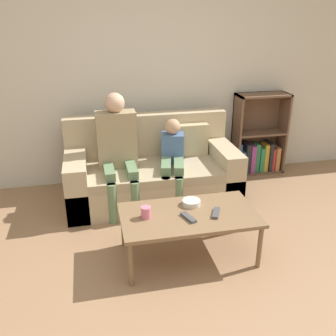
{
  "coord_description": "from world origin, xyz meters",
  "views": [
    {
      "loc": [
        -0.61,
        -1.99,
        1.96
      ],
      "look_at": [
        0.07,
        1.14,
        0.59
      ],
      "focal_mm": 40.0,
      "sensor_mm": 36.0,
      "label": 1
    }
  ],
  "objects_px": {
    "coffee_table": "(189,217)",
    "person_adult": "(117,144)",
    "snack_bowl": "(191,203)",
    "couch": "(152,173)",
    "tv_remote_1": "(216,213)",
    "tv_remote_0": "(188,217)",
    "person_child": "(172,157)",
    "bookshelf": "(257,144)",
    "cup_near": "(146,212)"
  },
  "relations": [
    {
      "from": "cup_near",
      "to": "bookshelf",
      "type": "bearing_deg",
      "value": 43.2
    },
    {
      "from": "bookshelf",
      "to": "tv_remote_0",
      "type": "xyz_separation_m",
      "value": [
        -1.36,
        -1.67,
        0.05
      ]
    },
    {
      "from": "tv_remote_1",
      "to": "snack_bowl",
      "type": "xyz_separation_m",
      "value": [
        -0.16,
        0.19,
        0.01
      ]
    },
    {
      "from": "person_child",
      "to": "snack_bowl",
      "type": "height_order",
      "value": "person_child"
    },
    {
      "from": "coffee_table",
      "to": "person_child",
      "type": "relative_size",
      "value": 1.26
    },
    {
      "from": "bookshelf",
      "to": "snack_bowl",
      "type": "relative_size",
      "value": 6.5
    },
    {
      "from": "couch",
      "to": "snack_bowl",
      "type": "height_order",
      "value": "couch"
    },
    {
      "from": "coffee_table",
      "to": "snack_bowl",
      "type": "bearing_deg",
      "value": 67.48
    },
    {
      "from": "tv_remote_1",
      "to": "coffee_table",
      "type": "bearing_deg",
      "value": -169.27
    },
    {
      "from": "bookshelf",
      "to": "person_child",
      "type": "bearing_deg",
      "value": -155.15
    },
    {
      "from": "person_child",
      "to": "tv_remote_0",
      "type": "bearing_deg",
      "value": -83.22
    },
    {
      "from": "cup_near",
      "to": "snack_bowl",
      "type": "height_order",
      "value": "cup_near"
    },
    {
      "from": "person_adult",
      "to": "couch",
      "type": "bearing_deg",
      "value": 10.85
    },
    {
      "from": "bookshelf",
      "to": "tv_remote_0",
      "type": "distance_m",
      "value": 2.16
    },
    {
      "from": "couch",
      "to": "person_adult",
      "type": "height_order",
      "value": "person_adult"
    },
    {
      "from": "coffee_table",
      "to": "person_adult",
      "type": "height_order",
      "value": "person_adult"
    },
    {
      "from": "couch",
      "to": "cup_near",
      "type": "bearing_deg",
      "value": -102.24
    },
    {
      "from": "coffee_table",
      "to": "tv_remote_1",
      "type": "relative_size",
      "value": 6.44
    },
    {
      "from": "couch",
      "to": "person_child",
      "type": "xyz_separation_m",
      "value": [
        0.2,
        -0.14,
        0.22
      ]
    },
    {
      "from": "tv_remote_0",
      "to": "tv_remote_1",
      "type": "xyz_separation_m",
      "value": [
        0.24,
        0.02,
        0.0
      ]
    },
    {
      "from": "couch",
      "to": "tv_remote_1",
      "type": "distance_m",
      "value": 1.26
    },
    {
      "from": "couch",
      "to": "snack_bowl",
      "type": "xyz_separation_m",
      "value": [
        0.16,
        -1.02,
        0.15
      ]
    },
    {
      "from": "tv_remote_1",
      "to": "person_child",
      "type": "bearing_deg",
      "value": 121.48
    },
    {
      "from": "tv_remote_0",
      "to": "person_child",
      "type": "bearing_deg",
      "value": 64.84
    },
    {
      "from": "bookshelf",
      "to": "tv_remote_1",
      "type": "distance_m",
      "value": 2.0
    },
    {
      "from": "snack_bowl",
      "to": "person_child",
      "type": "bearing_deg",
      "value": 87.69
    },
    {
      "from": "coffee_table",
      "to": "snack_bowl",
      "type": "height_order",
      "value": "snack_bowl"
    },
    {
      "from": "person_adult",
      "to": "snack_bowl",
      "type": "xyz_separation_m",
      "value": [
        0.53,
        -0.94,
        -0.24
      ]
    },
    {
      "from": "bookshelf",
      "to": "cup_near",
      "type": "xyz_separation_m",
      "value": [
        -1.69,
        -1.59,
        0.09
      ]
    },
    {
      "from": "coffee_table",
      "to": "snack_bowl",
      "type": "distance_m",
      "value": 0.16
    },
    {
      "from": "coffee_table",
      "to": "person_adult",
      "type": "distance_m",
      "value": 1.22
    },
    {
      "from": "cup_near",
      "to": "person_child",
      "type": "bearing_deg",
      "value": 66.15
    },
    {
      "from": "bookshelf",
      "to": "person_adult",
      "type": "distance_m",
      "value": 1.91
    },
    {
      "from": "person_adult",
      "to": "person_child",
      "type": "bearing_deg",
      "value": -6.79
    },
    {
      "from": "bookshelf",
      "to": "tv_remote_1",
      "type": "xyz_separation_m",
      "value": [
        -1.12,
        -1.65,
        0.05
      ]
    },
    {
      "from": "person_child",
      "to": "cup_near",
      "type": "height_order",
      "value": "person_child"
    },
    {
      "from": "tv_remote_0",
      "to": "snack_bowl",
      "type": "bearing_deg",
      "value": 49.72
    },
    {
      "from": "couch",
      "to": "coffee_table",
      "type": "relative_size",
      "value": 1.63
    },
    {
      "from": "bookshelf",
      "to": "coffee_table",
      "type": "relative_size",
      "value": 0.9
    },
    {
      "from": "bookshelf",
      "to": "snack_bowl",
      "type": "distance_m",
      "value": 1.94
    },
    {
      "from": "coffee_table",
      "to": "tv_remote_1",
      "type": "distance_m",
      "value": 0.23
    },
    {
      "from": "couch",
      "to": "bookshelf",
      "type": "bearing_deg",
      "value": 16.95
    },
    {
      "from": "person_child",
      "to": "tv_remote_1",
      "type": "distance_m",
      "value": 1.09
    },
    {
      "from": "bookshelf",
      "to": "person_child",
      "type": "distance_m",
      "value": 1.38
    },
    {
      "from": "coffee_table",
      "to": "cup_near",
      "type": "distance_m",
      "value": 0.36
    },
    {
      "from": "tv_remote_1",
      "to": "snack_bowl",
      "type": "relative_size",
      "value": 1.12
    },
    {
      "from": "person_child",
      "to": "tv_remote_0",
      "type": "xyz_separation_m",
      "value": [
        -0.12,
        -1.1,
        -0.08
      ]
    },
    {
      "from": "coffee_table",
      "to": "tv_remote_0",
      "type": "xyz_separation_m",
      "value": [
        -0.03,
        -0.08,
        0.05
      ]
    },
    {
      "from": "couch",
      "to": "person_child",
      "type": "distance_m",
      "value": 0.32
    },
    {
      "from": "coffee_table",
      "to": "person_child",
      "type": "height_order",
      "value": "person_child"
    }
  ]
}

